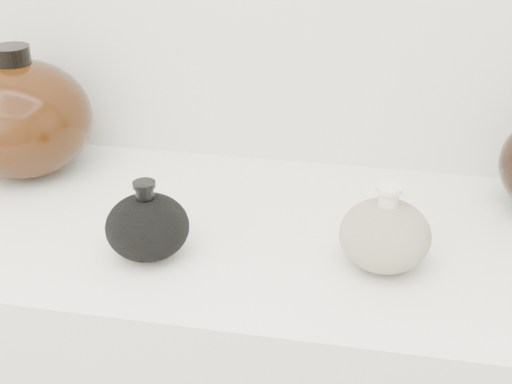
# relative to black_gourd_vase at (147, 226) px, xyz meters

# --- Properties ---
(black_gourd_vase) EXTENTS (0.14, 0.14, 0.12)m
(black_gourd_vase) POSITION_rel_black_gourd_vase_xyz_m (0.00, 0.00, 0.00)
(black_gourd_vase) COLOR black
(black_gourd_vase) RESTS_ON display_counter
(cream_gourd_vase) EXTENTS (0.13, 0.13, 0.12)m
(cream_gourd_vase) POSITION_rel_black_gourd_vase_xyz_m (0.33, 0.04, 0.00)
(cream_gourd_vase) COLOR beige
(cream_gourd_vase) RESTS_ON display_counter
(left_round_pot) EXTENTS (0.24, 0.24, 0.23)m
(left_round_pot) POSITION_rel_black_gourd_vase_xyz_m (-0.29, 0.22, 0.05)
(left_round_pot) COLOR black
(left_round_pot) RESTS_ON display_counter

